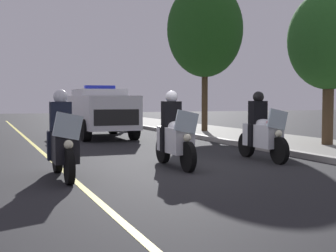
{
  "coord_description": "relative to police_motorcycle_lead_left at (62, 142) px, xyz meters",
  "views": [
    {
      "loc": [
        9.78,
        -4.06,
        1.55
      ],
      "look_at": [
        -0.45,
        0.0,
        0.9
      ],
      "focal_mm": 50.6,
      "sensor_mm": 36.0,
      "label": 1
    }
  ],
  "objects": [
    {
      "name": "curb_strip",
      "position": [
        -0.57,
        6.31,
        -0.62
      ],
      "size": [
        48.0,
        0.24,
        0.15
      ],
      "primitive_type": "cube",
      "color": "#9E9B93",
      "rests_on": "ground"
    },
    {
      "name": "police_motorcycle_trailing",
      "position": [
        -0.82,
        5.04,
        0.0
      ],
      "size": [
        2.14,
        0.56,
        1.72
      ],
      "color": "black",
      "rests_on": "ground"
    },
    {
      "name": "ground_plane",
      "position": [
        -0.57,
        2.6,
        -0.7
      ],
      "size": [
        80.0,
        80.0,
        0.0
      ],
      "primitive_type": "plane",
      "color": "black"
    },
    {
      "name": "police_motorcycle_lead_right",
      "position": [
        -0.53,
        2.57,
        0.0
      ],
      "size": [
        2.14,
        0.56,
        1.72
      ],
      "color": "black",
      "rests_on": "ground"
    },
    {
      "name": "police_motorcycle_lead_left",
      "position": [
        0.0,
        0.0,
        0.0
      ],
      "size": [
        2.14,
        0.56,
        1.72
      ],
      "color": "black",
      "rests_on": "ground"
    },
    {
      "name": "tree_far_back",
      "position": [
        -9.57,
        7.74,
        3.83
      ],
      "size": [
        3.32,
        3.32,
        6.52
      ],
      "color": "#42301E",
      "rests_on": "sidewalk_strip"
    },
    {
      "name": "police_suv",
      "position": [
        -9.13,
        2.95,
        0.37
      ],
      "size": [
        4.92,
        2.11,
        2.05
      ],
      "color": "silver",
      "rests_on": "ground"
    },
    {
      "name": "lane_stripe_center",
      "position": [
        -0.57,
        0.16,
        -0.7
      ],
      "size": [
        48.0,
        0.12,
        0.01
      ],
      "primitive_type": "cube",
      "color": "#E0D14C",
      "rests_on": "ground"
    },
    {
      "name": "tree_mid_block",
      "position": [
        -2.63,
        8.61,
        2.63
      ],
      "size": [
        2.55,
        2.55,
        4.79
      ],
      "color": "#4C3823",
      "rests_on": "sidewalk_strip"
    },
    {
      "name": "cyclist_background",
      "position": [
        -12.91,
        5.01,
        0.14
      ],
      "size": [
        1.76,
        0.32,
        1.69
      ],
      "color": "black",
      "rests_on": "ground"
    }
  ]
}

